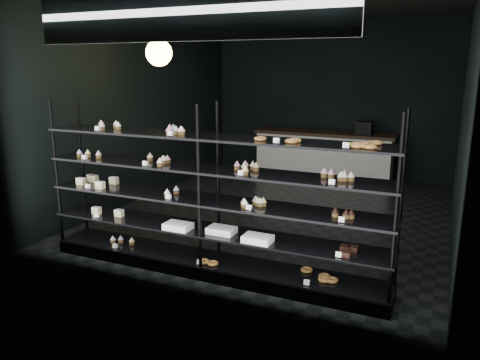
# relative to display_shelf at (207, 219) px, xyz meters

# --- Properties ---
(room) EXTENTS (5.01, 6.01, 3.20)m
(room) POSITION_rel_display_shelf_xyz_m (0.01, 2.45, 0.97)
(room) COLOR black
(room) RESTS_ON ground
(display_shelf) EXTENTS (4.00, 0.50, 1.91)m
(display_shelf) POSITION_rel_display_shelf_xyz_m (0.00, 0.00, 0.00)
(display_shelf) COLOR black
(display_shelf) RESTS_ON room
(signage) EXTENTS (3.30, 0.05, 0.50)m
(signage) POSITION_rel_display_shelf_xyz_m (0.01, -0.48, 2.12)
(signage) COLOR #0C1F3F
(signage) RESTS_ON room
(pendant_lamp) EXTENTS (0.35, 0.35, 0.91)m
(pendant_lamp) POSITION_rel_display_shelf_xyz_m (-1.29, 1.11, 1.82)
(pendant_lamp) COLOR black
(pendant_lamp) RESTS_ON room
(service_counter) EXTENTS (2.82, 0.65, 1.23)m
(service_counter) POSITION_rel_display_shelf_xyz_m (0.07, 4.95, -0.13)
(service_counter) COLOR silver
(service_counter) RESTS_ON room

